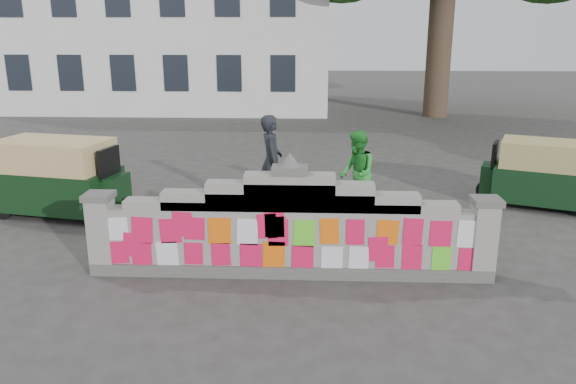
% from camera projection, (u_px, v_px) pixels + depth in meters
% --- Properties ---
extents(ground, '(100.00, 100.00, 0.00)m').
position_uv_depth(ground, '(290.00, 274.00, 9.06)').
color(ground, '#383533').
rests_on(ground, ground).
extents(parapet_wall, '(6.48, 0.44, 2.01)m').
position_uv_depth(parapet_wall, '(290.00, 231.00, 8.85)').
color(parapet_wall, '#4C4C49').
rests_on(parapet_wall, ground).
extents(building, '(16.00, 10.00, 8.90)m').
position_uv_depth(building, '(174.00, 27.00, 29.37)').
color(building, silver).
rests_on(building, ground).
extents(cyclist_bike, '(2.23, 1.06, 1.12)m').
position_uv_depth(cyclist_bike, '(272.00, 190.00, 11.80)').
color(cyclist_bike, black).
rests_on(cyclist_bike, ground).
extents(cyclist_rider, '(0.56, 0.76, 1.91)m').
position_uv_depth(cyclist_rider, '(271.00, 172.00, 11.69)').
color(cyclist_rider, black).
rests_on(cyclist_rider, ground).
extents(pedestrian, '(0.81, 0.97, 1.80)m').
position_uv_depth(pedestrian, '(357.00, 173.00, 11.85)').
color(pedestrian, green).
rests_on(pedestrian, ground).
extents(rickshaw_left, '(3.00, 1.81, 1.61)m').
position_uv_depth(rickshaw_left, '(59.00, 176.00, 11.84)').
color(rickshaw_left, black).
rests_on(rickshaw_left, ground).
extents(rickshaw_right, '(2.73, 2.00, 1.47)m').
position_uv_depth(rickshaw_right, '(546.00, 173.00, 12.40)').
color(rickshaw_right, black).
rests_on(rickshaw_right, ground).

